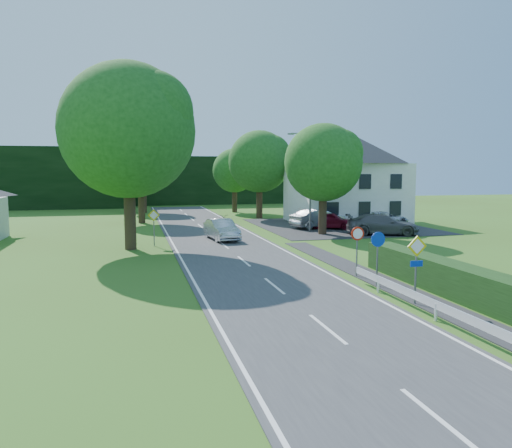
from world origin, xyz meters
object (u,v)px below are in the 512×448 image
object	(u,v)px
parked_car_red	(331,220)
parked_car_grey	(382,224)
moving_car	(222,230)
parked_car_silver_b	(383,219)
parasol	(307,215)
parked_car_silver_a	(318,218)
motorcycle	(222,221)
streetlight	(309,177)

from	to	relation	value
parked_car_red	parked_car_grey	distance (m)	5.23
moving_car	parked_car_silver_b	bearing A→B (deg)	12.68
parked_car_silver_b	parasol	xyz separation A→B (m)	(-6.19, 2.65, 0.20)
moving_car	parked_car_silver_a	xyz separation A→B (m)	(9.37, 5.30, 0.08)
parked_car_silver_b	parked_car_red	bearing A→B (deg)	93.65
motorcycle	parked_car_red	world-z (taller)	parked_car_red
motorcycle	parasol	size ratio (longest dim) A/B	1.08
parked_car_grey	parasol	xyz separation A→B (m)	(-3.19, 8.18, 0.06)
moving_car	parked_car_grey	xyz separation A→B (m)	(12.52, -0.14, 0.06)
streetlight	parked_car_red	bearing A→B (deg)	25.92
streetlight	parked_car_silver_b	xyz separation A→B (m)	(7.75, 2.04, -3.77)
streetlight	parasol	xyz separation A→B (m)	(1.56, 4.68, -3.57)
parked_car_grey	parked_car_silver_b	size ratio (longest dim) A/B	1.16
parked_car_silver_a	parked_car_grey	distance (m)	6.28
motorcycle	parasol	bearing A→B (deg)	-7.58
moving_car	parked_car_silver_a	bearing A→B (deg)	22.95
motorcycle	parked_car_grey	distance (m)	13.85
parked_car_silver_a	parked_car_grey	xyz separation A→B (m)	(3.14, -5.43, -0.02)
motorcycle	parked_car_silver_a	bearing A→B (deg)	-26.65
streetlight	parasol	world-z (taller)	streetlight
motorcycle	parked_car_silver_b	bearing A→B (deg)	-17.58
parked_car_grey	motorcycle	bearing A→B (deg)	70.60
motorcycle	parasol	xyz separation A→B (m)	(7.82, -0.20, 0.32)
parasol	moving_car	bearing A→B (deg)	-139.21
moving_car	parked_car_grey	bearing A→B (deg)	-7.16
parked_car_red	parasol	world-z (taller)	parasol
parked_car_red	parasol	xyz separation A→B (m)	(-0.86, 3.51, 0.15)
motorcycle	parasol	distance (m)	7.83
motorcycle	parked_car_silver_a	size ratio (longest dim) A/B	0.41
streetlight	parked_car_silver_a	distance (m)	4.40
parked_car_red	motorcycle	bearing A→B (deg)	96.40
parked_car_red	parked_car_grey	bearing A→B (deg)	-123.95
moving_car	parasol	size ratio (longest dim) A/B	2.35
parked_car_silver_a	parasol	bearing A→B (deg)	-13.94
moving_car	parked_car_red	size ratio (longest dim) A/B	1.08
parasol	parked_car_red	bearing A→B (deg)	-76.22
parked_car_grey	parked_car_red	bearing A→B (deg)	44.40
motorcycle	parked_car_silver_a	xyz separation A→B (m)	(7.87, -2.95, 0.28)
parked_car_grey	parasol	world-z (taller)	parasol
motorcycle	parked_car_grey	world-z (taller)	parked_car_grey
moving_car	parked_car_red	world-z (taller)	moving_car
parked_car_red	parasol	distance (m)	3.61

